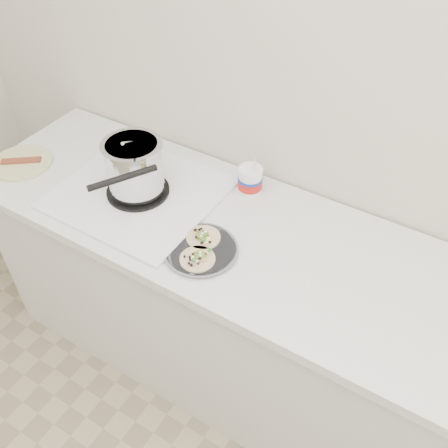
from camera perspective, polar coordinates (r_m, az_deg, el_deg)
The scene contains 5 objects.
counter at distance 2.03m, azimuth 5.37°, elevation -11.31°, with size 2.44×0.66×0.90m.
stove at distance 1.84m, azimuth -10.04°, elevation 5.45°, with size 0.57×0.53×0.27m.
taco_plate at distance 1.65m, azimuth -2.71°, elevation -2.74°, with size 0.25×0.25×0.04m.
tub at distance 1.85m, azimuth 3.08°, elevation 5.19°, with size 0.09×0.09×0.21m.
bacon_plate at distance 2.18m, azimuth -22.12°, elevation 6.51°, with size 0.24×0.24×0.02m.
Camera 1 is at (0.45, 0.33, 2.10)m, focal length 40.00 mm.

